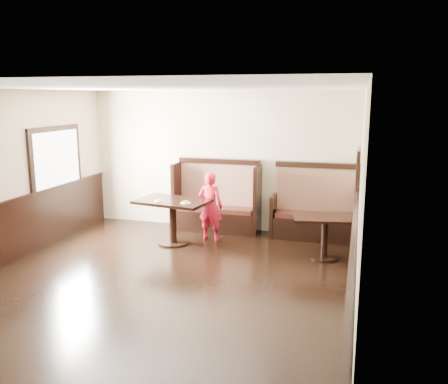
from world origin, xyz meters
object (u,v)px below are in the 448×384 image
at_px(booth_neighbor, 315,214).
at_px(table_neighbor, 325,227).
at_px(child, 211,206).
at_px(booth_main, 217,205).
at_px(table_main, 173,210).

height_order(booth_neighbor, table_neighbor, booth_neighbor).
relative_size(booth_neighbor, child, 1.27).
relative_size(booth_main, child, 1.34).
bearing_deg(booth_main, table_neighbor, -26.84).
height_order(table_main, table_neighbor, table_main).
bearing_deg(booth_main, table_main, -115.41).
bearing_deg(child, booth_main, -79.54).
bearing_deg(booth_neighbor, child, -160.59).
distance_m(booth_neighbor, child, 2.00).
relative_size(booth_neighbor, table_main, 1.17).
relative_size(booth_main, table_main, 1.24).
xyz_separation_m(booth_main, booth_neighbor, (1.95, -0.00, -0.05)).
distance_m(booth_neighbor, table_neighbor, 1.16).
xyz_separation_m(booth_main, table_main, (-0.52, -1.10, 0.11)).
distance_m(booth_main, booth_neighbor, 1.95).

